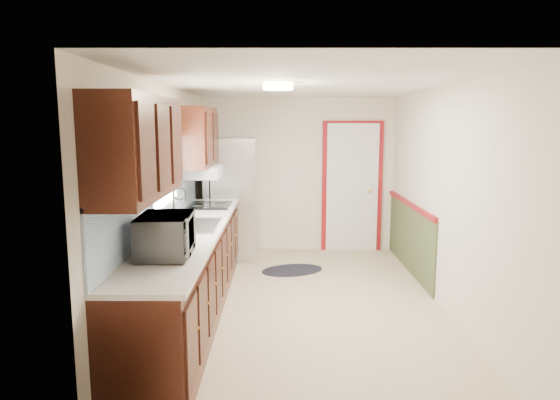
{
  "coord_description": "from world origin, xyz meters",
  "views": [
    {
      "loc": [
        -0.28,
        -5.28,
        2.0
      ],
      "look_at": [
        -0.28,
        0.22,
        1.15
      ],
      "focal_mm": 32.0,
      "sensor_mm": 36.0,
      "label": 1
    }
  ],
  "objects": [
    {
      "name": "kitchen_run",
      "position": [
        -1.24,
        -0.29,
        0.81
      ],
      "size": [
        0.63,
        4.0,
        2.2
      ],
      "color": "black",
      "rests_on": "ground"
    },
    {
      "name": "microwave",
      "position": [
        -1.2,
        -1.37,
        1.14
      ],
      "size": [
        0.37,
        0.62,
        0.41
      ],
      "primitive_type": "imported",
      "rotation": [
        0.0,
        0.0,
        1.62
      ],
      "color": "white",
      "rests_on": "kitchen_run"
    },
    {
      "name": "rug",
      "position": [
        -0.11,
        1.33,
        0.01
      ],
      "size": [
        0.99,
        0.8,
        0.01
      ],
      "primitive_type": "ellipsoid",
      "rotation": [
        0.0,
        0.0,
        0.33
      ],
      "color": "black",
      "rests_on": "ground"
    },
    {
      "name": "room_shell",
      "position": [
        0.0,
        0.0,
        1.2
      ],
      "size": [
        3.2,
        5.2,
        2.52
      ],
      "color": "#C5B08A",
      "rests_on": "ground"
    },
    {
      "name": "ceiling_fixture",
      "position": [
        -0.3,
        -0.2,
        2.36
      ],
      "size": [
        0.3,
        0.3,
        0.06
      ],
      "primitive_type": "cylinder",
      "color": "#FFD88C",
      "rests_on": "room_shell"
    },
    {
      "name": "cooktop",
      "position": [
        -1.19,
        1.08,
        0.95
      ],
      "size": [
        0.53,
        0.63,
        0.02
      ],
      "primitive_type": "cube",
      "color": "black",
      "rests_on": "kitchen_run"
    },
    {
      "name": "refrigerator",
      "position": [
        -1.02,
        2.05,
        0.89
      ],
      "size": [
        0.79,
        0.77,
        1.79
      ],
      "rotation": [
        0.0,
        0.0,
        0.06
      ],
      "color": "#B7B7BC",
      "rests_on": "ground"
    },
    {
      "name": "back_wall_trim",
      "position": [
        0.99,
        2.21,
        0.89
      ],
      "size": [
        1.12,
        2.3,
        2.08
      ],
      "color": "maroon",
      "rests_on": "ground"
    }
  ]
}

